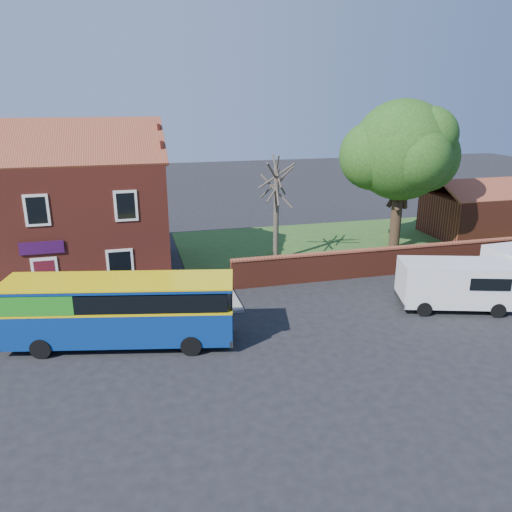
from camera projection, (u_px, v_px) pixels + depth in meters
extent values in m
plane|color=black|center=(217.00, 358.00, 19.18)|extent=(120.00, 120.00, 0.00)
cube|color=gray|center=(44.00, 315.00, 22.81)|extent=(18.00, 3.50, 0.12)
cube|color=slate|center=(38.00, 332.00, 21.19)|extent=(18.00, 0.15, 0.14)
cube|color=#426B28|center=(370.00, 243.00, 34.24)|extent=(26.00, 12.00, 0.04)
cube|color=maroon|center=(52.00, 219.00, 27.14)|extent=(12.00, 8.00, 6.50)
cube|color=brown|center=(35.00, 142.00, 23.99)|extent=(12.30, 4.08, 2.16)
cube|color=brown|center=(47.00, 136.00, 27.68)|extent=(12.30, 4.08, 2.16)
cube|color=black|center=(37.00, 210.00, 23.01)|extent=(1.10, 0.06, 1.50)
cube|color=#4C0F19|center=(46.00, 281.00, 24.06)|extent=(0.95, 0.04, 2.10)
cube|color=silver|center=(46.00, 280.00, 24.06)|extent=(1.20, 0.06, 2.30)
cube|color=#310D39|center=(42.00, 248.00, 23.53)|extent=(2.00, 0.06, 0.60)
cube|color=maroon|center=(419.00, 259.00, 28.48)|extent=(22.00, 0.30, 1.50)
cube|color=brown|center=(421.00, 246.00, 28.24)|extent=(22.00, 0.38, 0.10)
cube|color=maroon|center=(486.00, 214.00, 35.92)|extent=(8.00, 5.00, 3.00)
cube|color=brown|center=(502.00, 189.00, 34.14)|extent=(8.20, 2.56, 1.24)
cube|color=brown|center=(478.00, 183.00, 36.44)|extent=(8.20, 2.56, 1.24)
cube|color=navy|center=(121.00, 320.00, 20.04)|extent=(9.24, 4.07, 1.43)
cube|color=yellow|center=(120.00, 304.00, 19.82)|extent=(9.26, 4.09, 0.10)
cube|color=black|center=(119.00, 294.00, 19.69)|extent=(8.89, 4.01, 0.71)
cube|color=#279420|center=(43.00, 295.00, 19.57)|extent=(3.46, 2.87, 0.76)
cube|color=navy|center=(118.00, 283.00, 19.54)|extent=(9.24, 4.07, 0.14)
cube|color=yellow|center=(118.00, 281.00, 19.52)|extent=(9.29, 4.12, 0.06)
cylinder|color=black|center=(41.00, 348.00, 19.13)|extent=(0.85, 0.44, 0.81)
cylinder|color=black|center=(59.00, 325.00, 21.11)|extent=(0.85, 0.44, 0.81)
cylinder|color=black|center=(191.00, 345.00, 19.35)|extent=(0.85, 0.44, 0.81)
cylinder|color=black|center=(195.00, 322.00, 21.33)|extent=(0.85, 0.44, 0.81)
cube|color=white|center=(456.00, 282.00, 23.37)|extent=(5.55, 3.48, 1.97)
cube|color=black|center=(508.00, 277.00, 23.18)|extent=(0.59, 1.71, 0.78)
cube|color=black|center=(509.00, 301.00, 23.54)|extent=(0.70, 2.01, 0.25)
cylinder|color=black|center=(424.00, 309.00, 22.81)|extent=(0.72, 0.41, 0.68)
cylinder|color=black|center=(413.00, 293.00, 24.66)|extent=(0.72, 0.41, 0.68)
cylinder|color=black|center=(498.00, 310.00, 22.67)|extent=(0.72, 0.41, 0.68)
cylinder|color=black|center=(481.00, 294.00, 24.52)|extent=(0.72, 0.41, 0.68)
cylinder|color=black|center=(492.00, 280.00, 26.38)|extent=(0.72, 0.26, 0.71)
cylinder|color=black|center=(396.00, 220.00, 32.19)|extent=(0.69, 0.69, 3.95)
sphere|color=#437424|center=(402.00, 150.00, 30.83)|extent=(6.19, 6.19, 6.19)
sphere|color=#437424|center=(424.00, 157.00, 31.73)|extent=(4.47, 4.47, 4.47)
sphere|color=#437424|center=(374.00, 156.00, 31.02)|extent=(4.30, 4.30, 4.30)
cylinder|color=#4C4238|center=(276.00, 216.00, 29.83)|extent=(0.32, 0.32, 5.59)
cylinder|color=#4C4238|center=(277.00, 183.00, 29.22)|extent=(0.33, 2.73, 2.20)
cylinder|color=#4C4238|center=(276.00, 186.00, 29.28)|extent=(1.42, 2.01, 2.01)
cylinder|color=#4C4238|center=(277.00, 179.00, 29.16)|extent=(2.29, 1.05, 2.23)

